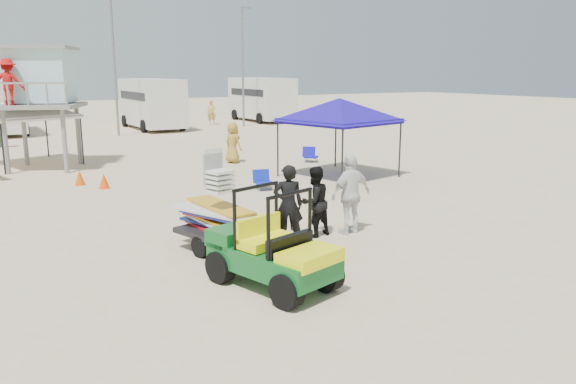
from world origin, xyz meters
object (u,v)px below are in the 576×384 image
surf_trailer (219,216)px  lifeguard_tower (36,80)px  canopy_blue (339,102)px  utility_cart (273,243)px  man_left (288,205)px

surf_trailer → lifeguard_tower: lifeguard_tower is taller
surf_trailer → lifeguard_tower: 13.46m
surf_trailer → canopy_blue: bearing=38.7°
utility_cart → canopy_blue: bearing=48.3°
surf_trailer → lifeguard_tower: size_ratio=0.51×
utility_cart → man_left: 2.54m
lifeguard_tower → surf_trailer: bearing=-82.4°
utility_cart → canopy_blue: (7.24, 8.13, 1.86)m
utility_cart → canopy_blue: 11.04m
surf_trailer → man_left: bearing=-11.2°
utility_cart → surf_trailer: size_ratio=1.09×
canopy_blue → man_left: bearing=-133.2°
utility_cart → man_left: size_ratio=1.42×
surf_trailer → lifeguard_tower: bearing=97.6°
utility_cart → lifeguard_tower: lifeguard_tower is taller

